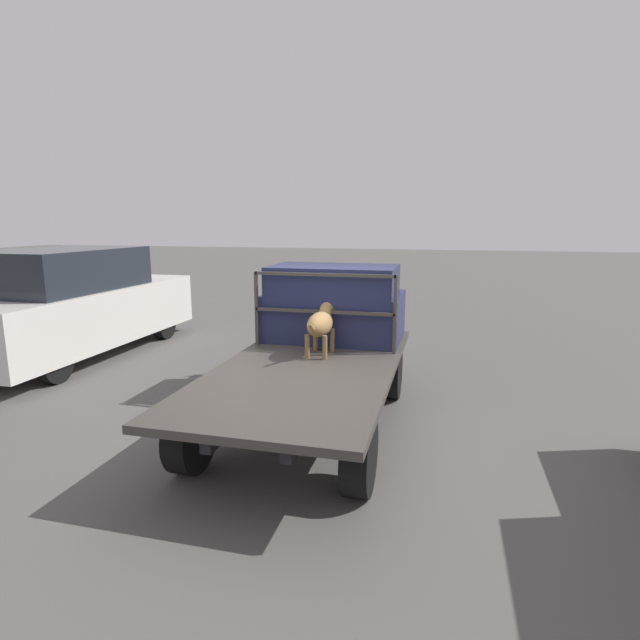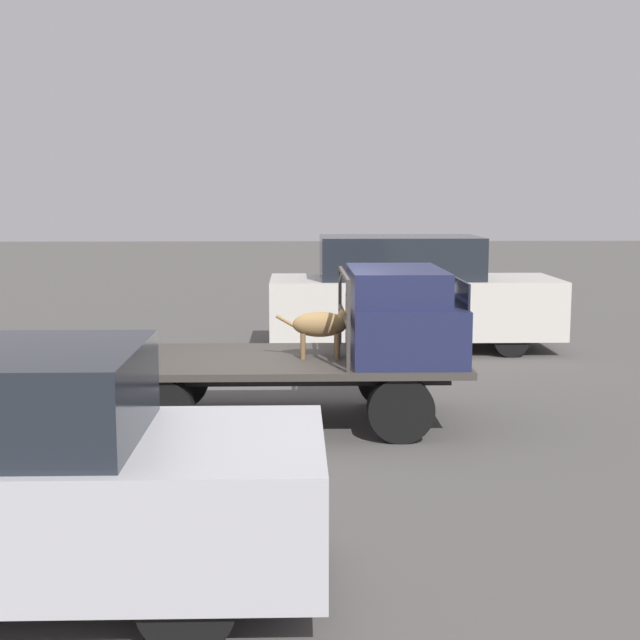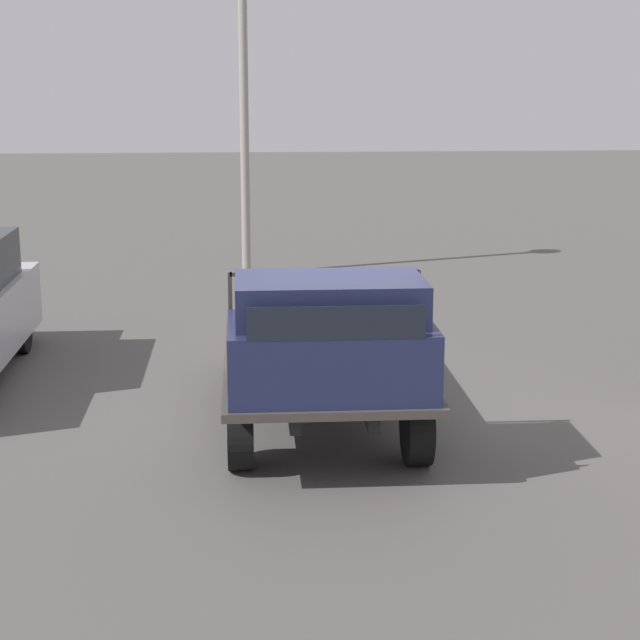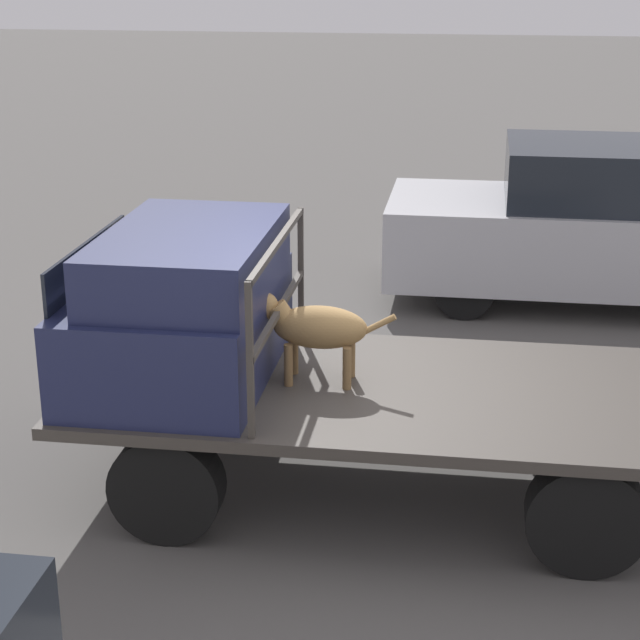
% 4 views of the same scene
% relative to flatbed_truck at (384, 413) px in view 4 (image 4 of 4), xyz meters
% --- Properties ---
extents(ground_plane, '(80.00, 80.00, 0.00)m').
position_rel_flatbed_truck_xyz_m(ground_plane, '(0.00, 0.00, -0.58)').
color(ground_plane, '#514F4C').
extents(flatbed_truck, '(4.19, 1.99, 0.79)m').
position_rel_flatbed_truck_xyz_m(flatbed_truck, '(0.00, 0.00, 0.00)').
color(flatbed_truck, black).
rests_on(flatbed_truck, ground).
extents(truck_cab, '(1.25, 1.87, 1.04)m').
position_rel_flatbed_truck_xyz_m(truck_cab, '(1.39, 0.00, 0.69)').
color(truck_cab, '#1E2347').
rests_on(truck_cab, flatbed_truck).
extents(truck_headboard, '(0.04, 1.87, 0.99)m').
position_rel_flatbed_truck_xyz_m(truck_headboard, '(0.72, 0.00, 0.85)').
color(truck_headboard, '#3D3833').
rests_on(truck_headboard, flatbed_truck).
extents(dog, '(1.02, 0.29, 0.65)m').
position_rel_flatbed_truck_xyz_m(dog, '(0.50, -0.03, 0.59)').
color(dog, brown).
rests_on(dog, flatbed_truck).
extents(parked_sedan, '(4.38, 1.76, 1.69)m').
position_rel_flatbed_truck_xyz_m(parked_sedan, '(-1.89, -4.50, 0.26)').
color(parked_sedan, black).
rests_on(parked_sedan, ground).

